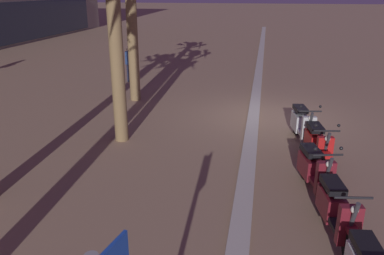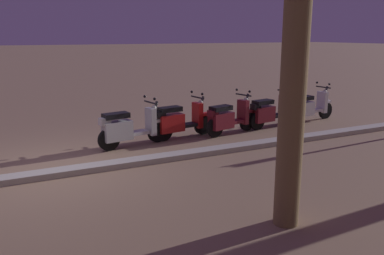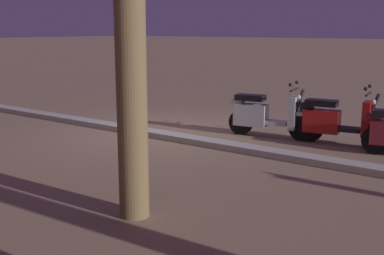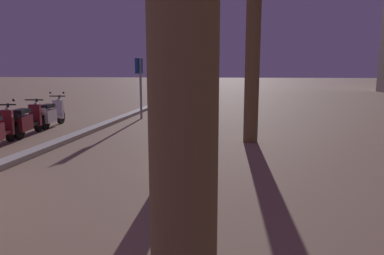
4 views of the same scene
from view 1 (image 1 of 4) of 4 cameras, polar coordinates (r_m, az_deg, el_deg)
name	(u,v)px [view 1 (image 1 of 4)]	position (r m, az deg, el deg)	size (l,w,h in m)	color
ground_plane	(265,117)	(12.64, 10.73, 1.52)	(200.00, 200.00, 0.00)	#93755B
curb_strip	(254,115)	(12.63, 9.08, 1.88)	(60.00, 0.36, 0.12)	#BCB7AD
scooter_maroon_lead_nearest	(336,210)	(6.94, 20.45, -11.35)	(1.76, 0.62, 1.04)	black
scooter_maroon_last_in_row	(314,170)	(8.22, 17.56, -5.99)	(1.71, 0.70, 1.17)	black
scooter_red_far_back	(317,145)	(9.47, 17.93, -2.46)	(1.75, 0.61, 1.17)	black
scooter_silver_tail_end	(302,124)	(10.78, 15.89, 0.46)	(1.81, 0.64, 1.17)	black
pedestrian_strolling_near_curb	(129,63)	(17.38, -9.23, 9.30)	(0.34, 0.34, 1.52)	#2D3351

